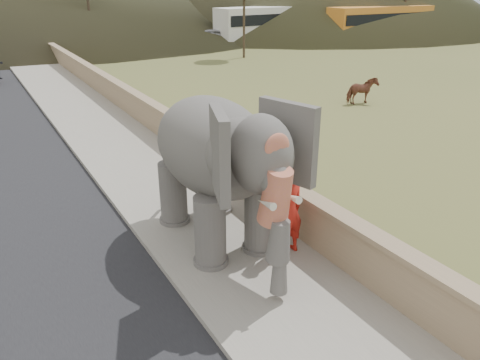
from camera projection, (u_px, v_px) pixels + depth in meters
The scene contains 8 objects.
walkway at pixel (141, 167), 14.31m from camera, with size 3.00×120.00×0.15m, color #9E9687.
parapet at pixel (190, 144), 14.89m from camera, with size 0.30×120.00×1.10m, color tan.
cow at pixel (362, 91), 21.65m from camera, with size 0.66×1.45×1.22m, color brown.
distant_car at pixel (217, 37), 41.19m from camera, with size 1.70×4.23×1.44m, color #B2B2B9.
bus_white at pixel (270, 24), 43.28m from camera, with size 2.50×11.00×3.10m, color white.
bus_orange at pixel (380, 24), 43.72m from camera, with size 2.50×11.00×3.10m, color orange.
elephant_and_man at pixel (214, 167), 9.77m from camera, with size 2.49×4.53×3.23m.
trees at pixel (20, 5), 28.05m from camera, with size 47.41×40.72×9.38m.
Camera 1 is at (-4.10, -3.01, 5.36)m, focal length 35.00 mm.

